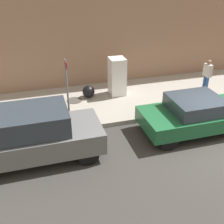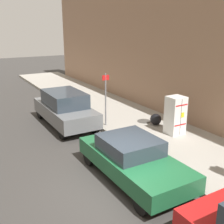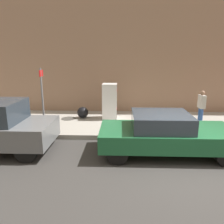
% 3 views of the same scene
% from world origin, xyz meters
% --- Properties ---
extents(ground_plane, '(80.00, 80.00, 0.00)m').
position_xyz_m(ground_plane, '(0.00, 0.00, 0.00)').
color(ground_plane, '#383533').
extents(sidewalk_slab, '(4.01, 44.00, 0.18)m').
position_xyz_m(sidewalk_slab, '(-3.84, 0.00, 0.09)').
color(sidewalk_slab, '#9E998E').
rests_on(sidewalk_slab, ground).
extents(building_facade_near, '(1.91, 39.60, 7.24)m').
position_xyz_m(building_facade_near, '(-6.80, 0.00, 3.62)').
color(building_facade_near, '#937056').
rests_on(building_facade_near, ground).
extents(discarded_refrigerator, '(0.75, 0.70, 1.72)m').
position_xyz_m(discarded_refrigerator, '(-4.35, -2.38, 1.04)').
color(discarded_refrigerator, white).
rests_on(discarded_refrigerator, sidewalk_slab).
extents(manhole_cover, '(0.70, 0.70, 0.02)m').
position_xyz_m(manhole_cover, '(-4.18, -4.42, 0.19)').
color(manhole_cover, '#47443F').
rests_on(manhole_cover, sidewalk_slab).
extents(street_sign_post, '(0.36, 0.07, 2.55)m').
position_xyz_m(street_sign_post, '(-2.22, -4.92, 1.61)').
color(street_sign_post, slate).
rests_on(street_sign_post, sidewalk_slab).
extents(trash_bag, '(0.56, 0.56, 0.56)m').
position_xyz_m(trash_bag, '(-4.36, -3.73, 0.46)').
color(trash_bag, black).
rests_on(trash_bag, sidewalk_slab).
extents(pedestrian_walking_far, '(0.44, 0.22, 1.54)m').
position_xyz_m(pedestrian_walking_far, '(-3.46, 1.73, 1.05)').
color(pedestrian_walking_far, '#2D5193').
rests_on(pedestrian_walking_far, sidewalk_slab).
extents(parked_sedan_green, '(1.89, 4.37, 1.38)m').
position_xyz_m(parked_sedan_green, '(-0.70, -0.38, 0.71)').
color(parked_sedan_green, '#1E6038').
rests_on(parked_sedan_green, ground).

